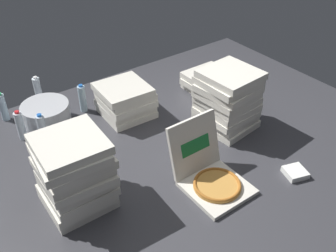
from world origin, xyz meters
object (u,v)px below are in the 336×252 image
(ice_bucket, at_px, (46,114))
(pizza_stack_center_far, at_px, (125,100))
(napkin_pile, at_px, (295,173))
(water_bottle_4, at_px, (38,90))
(water_bottle_1, at_px, (3,107))
(water_bottle_2, at_px, (82,98))
(pizza_stack_right_mid, at_px, (75,173))
(pizza_stack_left_mid, at_px, (210,82))
(open_pizza_box, at_px, (210,174))
(water_bottle_3, at_px, (20,126))
(water_bottle_0, at_px, (42,129))
(pizza_stack_right_far, at_px, (227,100))

(ice_bucket, bearing_deg, pizza_stack_center_far, -24.87)
(ice_bucket, height_order, napkin_pile, ice_bucket)
(water_bottle_4, bearing_deg, water_bottle_1, -164.34)
(water_bottle_2, bearing_deg, pizza_stack_center_far, -45.00)
(pizza_stack_right_mid, xyz_separation_m, water_bottle_4, (0.23, 1.20, -0.12))
(pizza_stack_left_mid, height_order, pizza_stack_right_mid, pizza_stack_right_mid)
(pizza_stack_center_far, relative_size, ice_bucket, 1.12)
(pizza_stack_center_far, distance_m, ice_bucket, 0.60)
(open_pizza_box, height_order, pizza_stack_center_far, open_pizza_box)
(ice_bucket, relative_size, water_bottle_2, 1.52)
(water_bottle_1, relative_size, napkin_pile, 1.79)
(water_bottle_3, bearing_deg, water_bottle_2, 7.92)
(pizza_stack_right_mid, bearing_deg, pizza_stack_center_far, 41.93)
(napkin_pile, bearing_deg, open_pizza_box, 151.26)
(water_bottle_3, bearing_deg, water_bottle_4, 54.91)
(pizza_stack_left_mid, bearing_deg, open_pizza_box, -131.26)
(water_bottle_1, height_order, napkin_pile, water_bottle_1)
(ice_bucket, height_order, water_bottle_4, water_bottle_4)
(water_bottle_0, bearing_deg, pizza_stack_right_mid, -94.75)
(pizza_stack_left_mid, relative_size, water_bottle_4, 1.66)
(pizza_stack_right_mid, height_order, ice_bucket, pizza_stack_right_mid)
(pizza_stack_right_far, height_order, water_bottle_0, pizza_stack_right_far)
(open_pizza_box, height_order, pizza_stack_right_far, pizza_stack_right_far)
(ice_bucket, bearing_deg, pizza_stack_left_mid, -15.16)
(pizza_stack_right_far, bearing_deg, pizza_stack_right_mid, -177.35)
(pizza_stack_right_mid, distance_m, water_bottle_1, 1.12)
(water_bottle_3, bearing_deg, napkin_pile, -48.10)
(ice_bucket, height_order, water_bottle_0, water_bottle_0)
(water_bottle_4, bearing_deg, pizza_stack_right_mid, -100.72)
(pizza_stack_center_far, height_order, pizza_stack_right_mid, pizza_stack_right_mid)
(water_bottle_2, xyz_separation_m, napkin_pile, (0.75, -1.47, -0.09))
(open_pizza_box, relative_size, pizza_stack_right_mid, 1.01)
(water_bottle_1, bearing_deg, water_bottle_3, -85.47)
(pizza_stack_left_mid, height_order, water_bottle_4, water_bottle_4)
(pizza_stack_center_far, bearing_deg, napkin_pile, -67.75)
(pizza_stack_right_far, xyz_separation_m, water_bottle_3, (-1.27, 0.74, -0.12))
(pizza_stack_center_far, bearing_deg, water_bottle_4, 129.75)
(water_bottle_4, relative_size, napkin_pile, 1.79)
(pizza_stack_right_mid, bearing_deg, water_bottle_2, 62.24)
(water_bottle_0, distance_m, water_bottle_3, 0.17)
(pizza_stack_center_far, xyz_separation_m, water_bottle_3, (-0.75, 0.17, -0.02))
(water_bottle_2, bearing_deg, water_bottle_4, 125.27)
(water_bottle_0, distance_m, water_bottle_1, 0.46)
(pizza_stack_left_mid, bearing_deg, water_bottle_3, 169.75)
(pizza_stack_right_far, relative_size, water_bottle_3, 1.97)
(pizza_stack_right_far, height_order, water_bottle_4, pizza_stack_right_far)
(pizza_stack_left_mid, distance_m, ice_bucket, 1.36)
(pizza_stack_right_mid, distance_m, water_bottle_3, 0.81)
(open_pizza_box, relative_size, ice_bucket, 1.32)
(water_bottle_1, bearing_deg, pizza_stack_center_far, -31.87)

